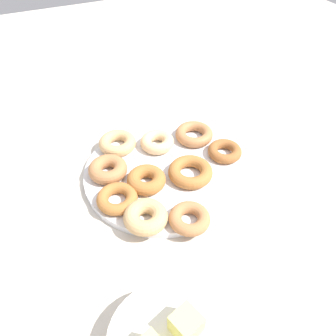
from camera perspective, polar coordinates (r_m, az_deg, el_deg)
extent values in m
plane|color=beige|center=(0.72, -1.00, -1.06)|extent=(2.40, 2.40, 0.00)
cylinder|color=silver|center=(0.72, -1.01, -0.65)|extent=(0.34, 0.34, 0.01)
torus|color=#B27547|center=(0.70, -10.35, -0.20)|extent=(0.11, 0.11, 0.03)
torus|color=#B27547|center=(0.79, 4.55, 5.87)|extent=(0.10, 0.10, 0.02)
torus|color=#AD6B33|center=(0.69, 3.90, -0.66)|extent=(0.10, 0.10, 0.03)
torus|color=tan|center=(0.77, -8.73, 4.31)|extent=(0.11, 0.11, 0.03)
torus|color=#B27547|center=(0.61, 3.74, -8.70)|extent=(0.10, 0.10, 0.02)
torus|color=#EABC84|center=(0.76, -1.88, 4.53)|extent=(0.10, 0.10, 0.03)
torus|color=tan|center=(0.61, -3.89, -8.42)|extent=(0.11, 0.11, 0.03)
torus|color=#AD6B33|center=(0.67, -3.77, -2.03)|extent=(0.11, 0.11, 0.03)
torus|color=#995B2D|center=(0.75, 9.78, 2.88)|extent=(0.09, 0.09, 0.02)
torus|color=#AD6B33|center=(0.65, -8.80, -5.24)|extent=(0.08, 0.08, 0.02)
cube|color=#DBD67A|center=(0.48, 3.19, -25.34)|extent=(0.05, 0.05, 0.04)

